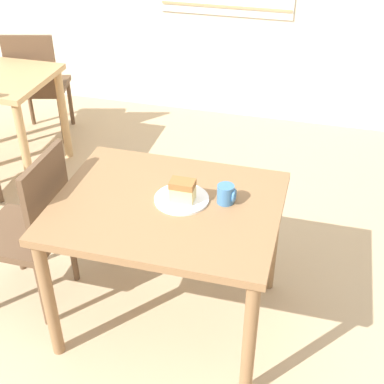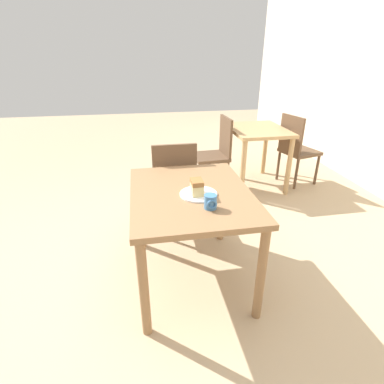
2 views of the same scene
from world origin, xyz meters
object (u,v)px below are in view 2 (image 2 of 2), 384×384
chair_near_window (174,184)px  chair_far_corner (216,152)px  chair_far_opposite (296,148)px  plate (198,194)px  dining_table_near (191,205)px  coffee_mug (211,202)px  cake_slice (197,187)px  dining_table_far (257,139)px

chair_near_window → chair_far_corner: same height
chair_far_opposite → plate: 2.36m
dining_table_near → chair_far_opposite: (-1.62, 1.68, -0.15)m
chair_far_corner → coffee_mug: (1.90, -0.53, 0.30)m
chair_near_window → chair_far_corner: 1.13m
chair_near_window → coffee_mug: size_ratio=10.03×
chair_far_corner → plate: chair_far_corner is taller
cake_slice → coffee_mug: (0.20, 0.05, -0.02)m
coffee_mug → chair_far_opposite: bearing=139.6°
plate → cake_slice: 0.06m
dining_table_near → cake_slice: 0.18m
chair_near_window → cake_slice: 0.85m
chair_near_window → chair_far_opposite: size_ratio=1.00×
chair_near_window → dining_table_far: bearing=-141.5°
cake_slice → dining_table_near: bearing=-156.7°
chair_near_window → cake_slice: (0.79, 0.07, 0.32)m
plate → dining_table_far: bearing=147.4°
coffee_mug → dining_table_far: bearing=151.0°
plate → coffee_mug: 0.21m
dining_table_far → cake_slice: cake_slice is taller
dining_table_near → plate: bearing=35.5°
dining_table_near → plate: (0.06, 0.04, 0.11)m
chair_near_window → cake_slice: size_ratio=8.11×
dining_table_far → plate: size_ratio=3.27×
dining_table_far → chair_far_opposite: (0.04, 0.54, -0.13)m
dining_table_near → chair_far_corner: size_ratio=1.14×
chair_near_window → plate: chair_near_window is taller
cake_slice → coffee_mug: size_ratio=1.24×
dining_table_near → chair_far_opposite: 2.34m
dining_table_far → cake_slice: size_ratio=7.41×
dining_table_near → chair_near_window: (-0.72, -0.04, -0.15)m
dining_table_near → dining_table_far: dining_table_far is taller
chair_far_corner → cake_slice: 1.83m
plate → cake_slice: cake_slice is taller
dining_table_far → cake_slice: 2.06m
chair_far_opposite → coffee_mug: bearing=124.9°
chair_far_corner → coffee_mug: bearing=-18.6°
dining_table_near → chair_near_window: chair_near_window is taller
dining_table_far → coffee_mug: bearing=-29.0°
chair_near_window → plate: 0.82m
dining_table_near → dining_table_far: (-1.66, 1.14, -0.02)m
dining_table_far → chair_near_window: size_ratio=0.91×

